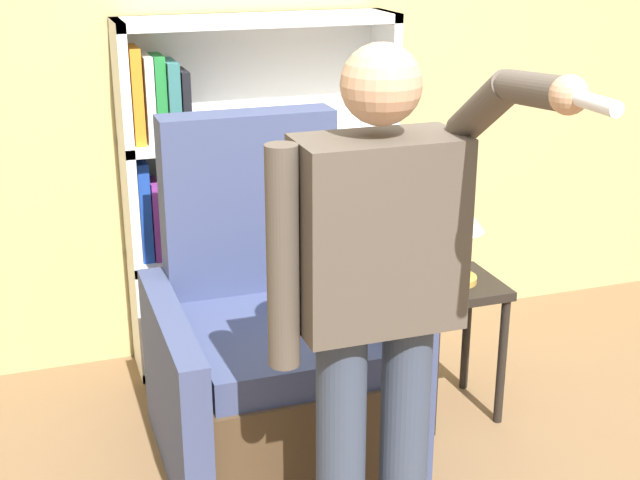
{
  "coord_description": "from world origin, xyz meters",
  "views": [
    {
      "loc": [
        -1.15,
        -1.86,
        1.95
      ],
      "look_at": [
        -0.29,
        0.64,
        0.99
      ],
      "focal_mm": 50.0,
      "sensor_mm": 36.0,
      "label": 1
    }
  ],
  "objects": [
    {
      "name": "wall_back",
      "position": [
        -0.01,
        2.03,
        1.41
      ],
      "size": [
        8.0,
        0.11,
        2.8
      ],
      "color": "tan",
      "rests_on": "ground_plane"
    },
    {
      "name": "bookcase",
      "position": [
        -0.28,
        1.87,
        0.76
      ],
      "size": [
        1.21,
        0.28,
        1.57
      ],
      "color": "white",
      "rests_on": "ground_plane"
    },
    {
      "name": "armchair",
      "position": [
        -0.34,
        1.08,
        0.38
      ],
      "size": [
        0.88,
        0.9,
        1.26
      ],
      "color": "#4C3823",
      "rests_on": "ground_plane"
    },
    {
      "name": "person_standing",
      "position": [
        -0.24,
        0.28,
        0.95
      ],
      "size": [
        0.61,
        0.78,
        1.65
      ],
      "color": "#384256",
      "rests_on": "ground_plane"
    },
    {
      "name": "side_table",
      "position": [
        0.43,
        1.08,
        0.45
      ],
      "size": [
        0.36,
        0.36,
        0.58
      ],
      "color": "black",
      "rests_on": "ground_plane"
    },
    {
      "name": "table_lamp",
      "position": [
        0.43,
        1.08,
        0.83
      ],
      "size": [
        0.21,
        0.21,
        0.35
      ],
      "color": "gold",
      "rests_on": "side_table"
    }
  ]
}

